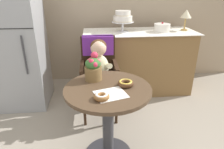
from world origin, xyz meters
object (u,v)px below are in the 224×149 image
object	(u,v)px
wicker_chair	(99,64)
tiered_cake_stand	(123,18)
refrigerator	(16,41)
cafe_table	(108,110)
donut_mid	(126,83)
round_layer_cake	(162,28)
flower_vase	(93,68)
table_lamp	(186,15)
donut_front	(102,96)
seated_child	(99,66)

from	to	relation	value
wicker_chair	tiered_cake_stand	world-z (taller)	tiered_cake_stand
tiered_cake_stand	refrigerator	xyz separation A→B (m)	(-1.36, -0.20, -0.24)
refrigerator	cafe_table	bearing A→B (deg)	-46.33
wicker_chair	cafe_table	bearing A→B (deg)	-93.19
donut_mid	round_layer_cake	bearing A→B (deg)	60.59
donut_mid	round_layer_cake	distance (m)	1.44
flower_vase	round_layer_cake	xyz separation A→B (m)	(0.96, 1.09, 0.12)
cafe_table	round_layer_cake	distance (m)	1.58
cafe_table	wicker_chair	bearing A→B (deg)	93.53
cafe_table	flower_vase	size ratio (longest dim) A/B	2.94
donut_mid	table_lamp	world-z (taller)	table_lamp
cafe_table	donut_front	world-z (taller)	donut_front
cafe_table	donut_front	distance (m)	0.30
wicker_chair	table_lamp	world-z (taller)	table_lamp
donut_mid	flower_vase	distance (m)	0.32
tiered_cake_stand	donut_front	bearing A→B (deg)	-103.95
tiered_cake_stand	table_lamp	world-z (taller)	table_lamp
flower_vase	tiered_cake_stand	size ratio (longest dim) A/B	0.82
cafe_table	round_layer_cake	size ratio (longest dim) A/B	3.33
seated_child	round_layer_cake	distance (m)	1.14
donut_mid	flower_vase	xyz separation A→B (m)	(-0.26, 0.15, 0.09)
donut_front	table_lamp	size ratio (longest dim) A/B	0.41
seated_child	round_layer_cake	xyz separation A→B (m)	(0.89, 0.65, 0.28)
cafe_table	table_lamp	world-z (taller)	table_lamp
wicker_chair	donut_mid	bearing A→B (deg)	-81.76
tiered_cake_stand	wicker_chair	bearing A→B (deg)	-123.41
flower_vase	round_layer_cake	bearing A→B (deg)	48.54
wicker_chair	seated_child	size ratio (longest dim) A/B	1.31
cafe_table	refrigerator	xyz separation A→B (m)	(-1.05, 1.10, 0.34)
cafe_table	donut_mid	xyz separation A→B (m)	(0.15, 0.02, 0.24)
cafe_table	flower_vase	xyz separation A→B (m)	(-0.11, 0.17, 0.32)
donut_front	tiered_cake_stand	bearing A→B (deg)	76.05
seated_child	flower_vase	bearing A→B (deg)	-98.51
cafe_table	wicker_chair	world-z (taller)	wicker_chair
wicker_chair	donut_front	distance (m)	0.95
cafe_table	wicker_chair	distance (m)	0.77
refrigerator	seated_child	bearing A→B (deg)	-26.22
wicker_chair	round_layer_cake	xyz separation A→B (m)	(0.89, 0.50, 0.31)
tiered_cake_stand	table_lamp	xyz separation A→B (m)	(0.88, 0.00, 0.03)
donut_front	donut_mid	size ratio (longest dim) A/B	0.89
table_lamp	flower_vase	bearing A→B (deg)	-138.95
donut_front	round_layer_cake	world-z (taller)	round_layer_cake
donut_front	table_lamp	distance (m)	1.97
refrigerator	round_layer_cake	bearing A→B (deg)	4.76
wicker_chair	flower_vase	distance (m)	0.62
donut_front	table_lamp	world-z (taller)	table_lamp
donut_mid	flower_vase	size ratio (longest dim) A/B	0.53
cafe_table	wicker_chair	xyz separation A→B (m)	(-0.05, 0.76, 0.13)
donut_front	refrigerator	bearing A→B (deg)	127.79
seated_child	table_lamp	distance (m)	1.48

